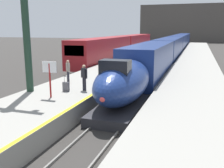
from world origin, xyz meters
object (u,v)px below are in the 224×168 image
at_px(rolling_suitcase, 66,87).
at_px(departure_info_board, 50,72).
at_px(regional_train_adjacent, 122,46).
at_px(highspeed_train_main, 174,46).
at_px(passenger_near_edge, 84,75).
at_px(passenger_mid_platform, 68,69).

height_order(rolling_suitcase, departure_info_board, departure_info_board).
bearing_deg(regional_train_adjacent, highspeed_train_main, 35.91).
xyz_separation_m(rolling_suitcase, departure_info_board, (-0.13, -1.62, 1.20)).
xyz_separation_m(highspeed_train_main, passenger_near_edge, (-2.68, -33.33, 0.07)).
bearing_deg(passenger_near_edge, passenger_mid_platform, 138.60).
bearing_deg(departure_info_board, rolling_suitcase, 85.56).
bearing_deg(highspeed_train_main, passenger_mid_platform, -98.84).
bearing_deg(passenger_mid_platform, passenger_near_edge, -41.40).
distance_m(passenger_near_edge, rolling_suitcase, 1.36).
bearing_deg(passenger_near_edge, highspeed_train_main, 85.41).
relative_size(passenger_mid_platform, rolling_suitcase, 1.72).
xyz_separation_m(regional_train_adjacent, passenger_near_edge, (5.42, -27.47, -0.09)).
distance_m(passenger_near_edge, departure_info_board, 2.54).
relative_size(highspeed_train_main, departure_info_board, 35.83).
height_order(passenger_near_edge, passenger_mid_platform, same).
xyz_separation_m(highspeed_train_main, passenger_mid_platform, (-4.88, -31.39, 0.07)).
bearing_deg(regional_train_adjacent, passenger_near_edge, -78.83).
distance_m(passenger_mid_platform, rolling_suitcase, 2.86).
distance_m(regional_train_adjacent, passenger_near_edge, 28.00).
relative_size(highspeed_train_main, regional_train_adjacent, 2.08).
height_order(regional_train_adjacent, passenger_mid_platform, regional_train_adjacent).
bearing_deg(rolling_suitcase, highspeed_train_main, 83.76).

